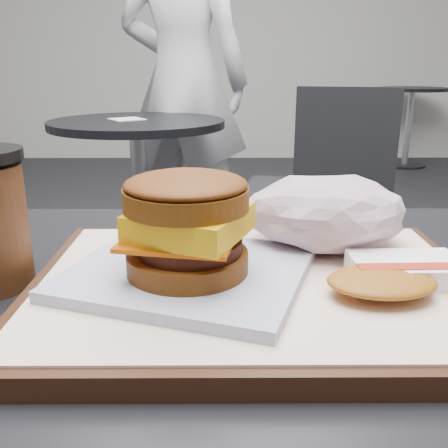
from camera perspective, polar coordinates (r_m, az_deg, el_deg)
serving_tray at (r=0.43m, az=3.60°, el=-7.31°), size 0.38×0.28×0.02m
breakfast_sandwich at (r=0.41m, az=-4.16°, el=-1.40°), size 0.23×0.22×0.09m
hash_brown at (r=0.43m, az=18.99°, el=-5.52°), size 0.12×0.09×0.02m
crumpled_wrapper at (r=0.50m, az=11.56°, el=1.32°), size 0.16×0.12×0.07m
neighbor_table at (r=2.09m, az=-9.62°, el=6.20°), size 0.70×0.70×0.75m
napkin at (r=2.07m, az=-11.05°, el=11.67°), size 0.17×0.17×0.00m
neighbor_chair at (r=2.06m, az=10.07°, el=4.85°), size 0.64×0.51×0.88m
patron at (r=2.50m, az=-4.69°, el=15.94°), size 0.74×0.60×1.77m
bg_table_far at (r=5.21m, az=20.53°, el=12.34°), size 0.66×0.66×0.75m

